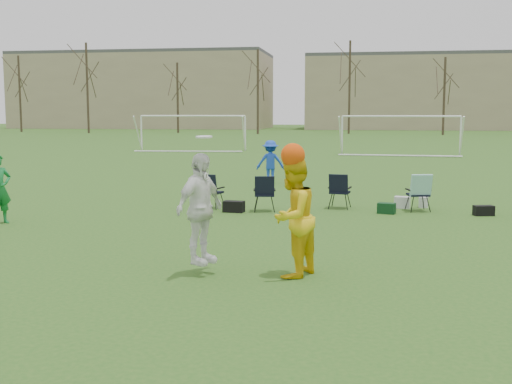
% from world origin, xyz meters
% --- Properties ---
extents(ground, '(260.00, 260.00, 0.00)m').
position_xyz_m(ground, '(0.00, 0.00, 0.00)').
color(ground, '#28571B').
rests_on(ground, ground).
extents(fielder_blue, '(1.12, 0.76, 1.61)m').
position_xyz_m(fielder_blue, '(-1.74, 14.18, 0.81)').
color(fielder_blue, blue).
rests_on(fielder_blue, ground).
extents(center_contest, '(2.44, 1.28, 2.28)m').
position_xyz_m(center_contest, '(-0.03, 0.62, 1.04)').
color(center_contest, white).
rests_on(center_contest, ground).
extents(sideline_setup, '(9.39, 2.05, 1.94)m').
position_xyz_m(sideline_setup, '(2.39, 7.80, 0.57)').
color(sideline_setup, '#0E3617').
rests_on(sideline_setup, ground).
extents(goal_left, '(7.39, 0.76, 2.46)m').
position_xyz_m(goal_left, '(-10.00, 34.00, 1.92)').
color(goal_left, white).
rests_on(goal_left, ground).
extents(goal_mid, '(7.40, 0.63, 2.46)m').
position_xyz_m(goal_mid, '(4.00, 32.00, 1.92)').
color(goal_mid, white).
rests_on(goal_mid, ground).
extents(tree_line, '(110.28, 3.28, 11.40)m').
position_xyz_m(tree_line, '(0.24, 69.85, 5.09)').
color(tree_line, '#382B21').
rests_on(tree_line, ground).
extents(building_row, '(126.00, 16.00, 13.00)m').
position_xyz_m(building_row, '(6.73, 96.00, 5.99)').
color(building_row, tan).
rests_on(building_row, ground).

